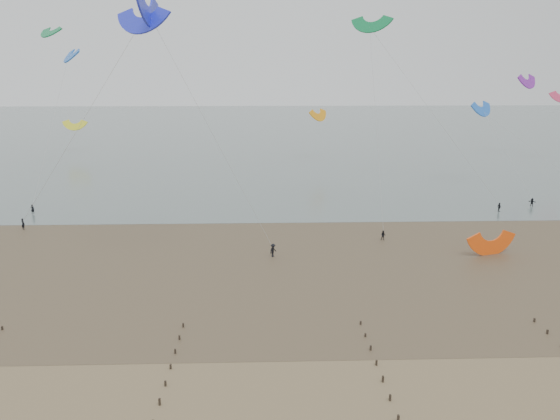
{
  "coord_description": "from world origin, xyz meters",
  "views": [
    {
      "loc": [
        -5.88,
        -38.56,
        25.28
      ],
      "look_at": [
        -3.71,
        28.0,
        8.0
      ],
      "focal_mm": 35.0,
      "sensor_mm": 36.0,
      "label": 1
    }
  ],
  "objects": [
    {
      "name": "ground",
      "position": [
        0.0,
        0.0,
        0.0
      ],
      "size": [
        500.0,
        500.0,
        0.0
      ],
      "primitive_type": "plane",
      "color": "brown",
      "rests_on": "ground"
    },
    {
      "name": "sea_and_shore",
      "position": [
        -4.08,
        34.4,
        0.01
      ],
      "size": [
        500.0,
        665.0,
        0.03
      ],
      "color": "#475654",
      "rests_on": "ground"
    },
    {
      "name": "kitesurfer_lead",
      "position": [
        -44.73,
        47.59,
        0.93
      ],
      "size": [
        0.81,
        0.76,
        1.87
      ],
      "primitive_type": "imported",
      "rotation": [
        0.0,
        0.0,
        2.53
      ],
      "color": "black",
      "rests_on": "ground"
    },
    {
      "name": "kitesurfers",
      "position": [
        24.44,
        46.96,
        0.85
      ],
      "size": [
        120.47,
        28.51,
        1.89
      ],
      "color": "black",
      "rests_on": "ground"
    },
    {
      "name": "grounded_kite",
      "position": [
        26.03,
        32.9,
        0.0
      ],
      "size": [
        7.8,
        6.81,
        3.63
      ],
      "primitive_type": null,
      "rotation": [
        1.54,
        0.0,
        0.29
      ],
      "color": "#FF5110",
      "rests_on": "ground"
    },
    {
      "name": "kites_airborne",
      "position": [
        0.56,
        88.96,
        22.21
      ],
      "size": [
        255.05,
        108.98,
        39.51
      ],
      "color": "#912247",
      "rests_on": "ground"
    }
  ]
}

